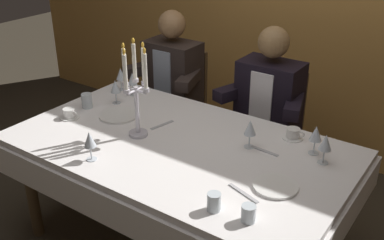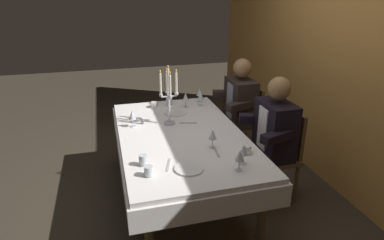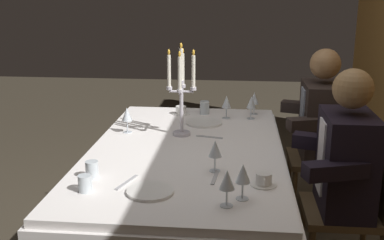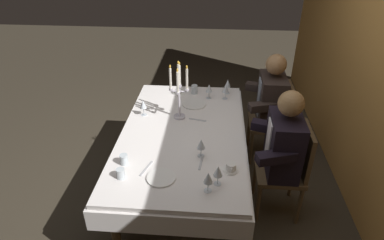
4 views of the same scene
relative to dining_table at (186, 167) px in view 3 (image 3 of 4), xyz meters
name	(u,v)px [view 3 (image 3 of 4)]	position (x,y,z in m)	size (l,w,h in m)	color
dining_table	(186,167)	(0.00, 0.00, 0.00)	(1.94, 1.14, 0.74)	white
candelabra	(181,92)	(-0.25, -0.06, 0.39)	(0.19, 0.19, 0.58)	silver
dinner_plate_0	(150,191)	(0.64, -0.09, 0.13)	(0.22, 0.22, 0.01)	white
dinner_plate_1	(204,123)	(-0.52, 0.07, 0.13)	(0.24, 0.24, 0.01)	white
wine_glass_0	(251,103)	(-0.68, 0.39, 0.23)	(0.07, 0.07, 0.16)	silver
wine_glass_1	(227,102)	(-0.67, 0.21, 0.24)	(0.07, 0.07, 0.16)	silver
wine_glass_2	(243,175)	(0.67, 0.32, 0.23)	(0.07, 0.07, 0.16)	silver
wine_glass_3	(254,99)	(-0.81, 0.41, 0.23)	(0.07, 0.07, 0.16)	silver
wine_glass_4	(215,150)	(0.35, 0.19, 0.23)	(0.07, 0.07, 0.16)	silver
wine_glass_5	(227,181)	(0.74, 0.26, 0.23)	(0.07, 0.07, 0.16)	silver
wine_glass_6	(127,115)	(-0.27, -0.41, 0.23)	(0.07, 0.07, 0.16)	silver
water_tumbler_0	(92,170)	(0.49, -0.41, 0.16)	(0.06, 0.06, 0.08)	silver
water_tumbler_1	(85,183)	(0.65, -0.39, 0.16)	(0.06, 0.06, 0.08)	silver
water_tumbler_2	(205,108)	(-0.78, 0.05, 0.17)	(0.07, 0.07, 0.10)	silver
coffee_cup_0	(264,180)	(0.50, 0.42, 0.15)	(0.13, 0.12, 0.06)	white
coffee_cup_1	(181,111)	(-0.75, -0.12, 0.15)	(0.13, 0.12, 0.06)	white
knife_0	(127,182)	(0.54, -0.22, 0.12)	(0.19, 0.02, 0.01)	#B7B7BC
fork_1	(215,178)	(0.44, 0.19, 0.12)	(0.17, 0.02, 0.01)	#B7B7BC
fork_2	(209,137)	(-0.21, 0.12, 0.12)	(0.17, 0.02, 0.01)	#B7B7BC
seated_diner_0	(322,120)	(-0.70, 0.89, 0.11)	(0.63, 0.48, 1.24)	brown
seated_diner_1	(347,162)	(0.13, 0.89, 0.11)	(0.63, 0.48, 1.24)	brown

